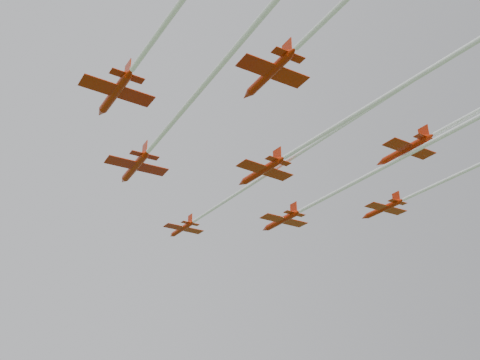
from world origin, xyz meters
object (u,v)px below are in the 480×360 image
object	(u,v)px
jet_row3_left	(166,23)
jet_row4_right	(477,111)
jet_row2_left	(170,125)
jet_lead	(230,198)
jet_row2_right	(322,199)
jet_row3_mid	(347,119)
jet_row3_right	(470,169)

from	to	relation	value
jet_row3_left	jet_row4_right	distance (m)	41.69
jet_row2_left	jet_lead	bearing A→B (deg)	40.71
jet_row2_left	jet_row2_right	world-z (taller)	jet_row2_left
jet_row2_left	jet_row2_right	bearing A→B (deg)	13.71
jet_row2_right	jet_row3_mid	bearing A→B (deg)	-123.28
jet_row2_right	jet_lead	bearing A→B (deg)	150.35
jet_row3_right	jet_row4_right	xyz separation A→B (m)	(-8.61, -12.63, 1.03)
jet_row2_right	jet_row3_mid	distance (m)	27.88
jet_row4_right	jet_row2_right	bearing A→B (deg)	90.06
jet_row3_left	jet_row4_right	bearing A→B (deg)	-10.97
jet_lead	jet_row3_mid	xyz separation A→B (m)	(6.94, -30.52, -1.00)
jet_row3_left	jet_row3_right	distance (m)	52.67
jet_row3_mid	jet_lead	bearing A→B (deg)	84.51
jet_row3_right	jet_row2_left	bearing A→B (deg)	162.27
jet_row3_left	jet_row3_right	world-z (taller)	jet_row3_left
jet_row3_mid	jet_row4_right	bearing A→B (deg)	-31.53
jet_row2_right	jet_row4_right	distance (m)	31.53
jet_lead	jet_row2_left	distance (m)	23.27
jet_row4_right	jet_row2_left	bearing A→B (deg)	142.19
jet_row2_left	jet_row3_mid	bearing A→B (deg)	-42.33
jet_row3_left	jet_row3_mid	world-z (taller)	jet_row3_left
jet_row3_left	jet_row3_mid	size ratio (longest dim) A/B	0.93
jet_row2_left	jet_row3_mid	size ratio (longest dim) A/B	0.93
jet_row2_left	jet_row3_mid	xyz separation A→B (m)	(20.82, -11.90, -2.43)
jet_row3_right	jet_row2_right	bearing A→B (deg)	119.59
jet_lead	jet_row3_left	distance (m)	41.79
jet_row3_mid	jet_row3_right	xyz separation A→B (m)	(25.47, 8.67, 0.84)
jet_lead	jet_row2_right	distance (m)	16.13
jet_lead	jet_row3_left	world-z (taller)	jet_row3_left
jet_lead	jet_row3_left	xyz separation A→B (m)	(-17.74, -37.77, 2.26)
jet_row3_right	jet_row4_right	size ratio (longest dim) A/B	1.29
jet_row2_left	jet_row3_right	bearing A→B (deg)	-16.57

